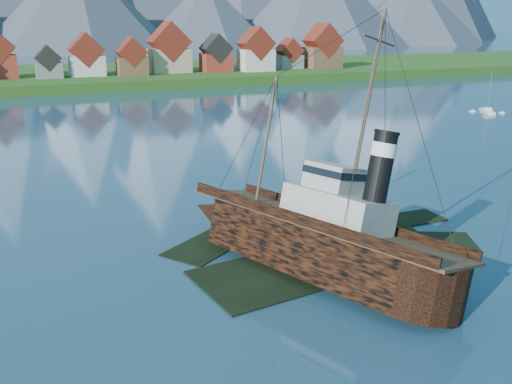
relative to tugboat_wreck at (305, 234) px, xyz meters
name	(u,v)px	position (x,y,z in m)	size (l,w,h in m)	color
ground	(317,256)	(2.00, 1.38, -3.00)	(1400.00, 1400.00, 0.00)	#1D3D51
shoal	(322,248)	(3.78, 3.53, -3.34)	(31.71, 21.24, 1.14)	black
shore_bank	(89,80)	(2.00, 171.38, -3.00)	(600.00, 80.00, 3.20)	#244814
seawall	(105,92)	(2.00, 133.38, -3.00)	(600.00, 2.50, 2.00)	#3F3D38
tugboat_wreck	(305,234)	(0.00, 0.00, 0.00)	(6.98, 30.09, 23.84)	black
sailboat_d	(487,112)	(79.08, 60.06, -2.77)	(5.12, 7.28, 9.97)	silver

